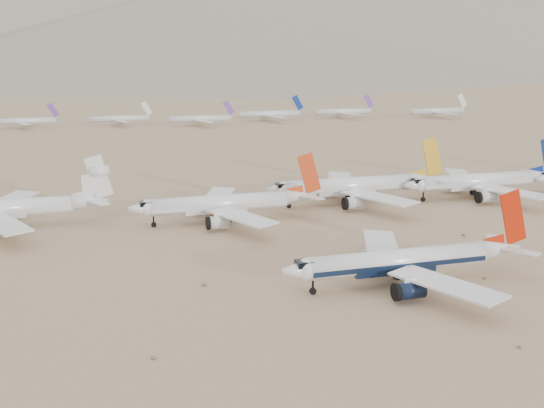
# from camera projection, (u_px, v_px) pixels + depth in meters

# --- Properties ---
(ground) EXTENTS (7000.00, 7000.00, 0.00)m
(ground) POSITION_uv_depth(u_px,v_px,m) (378.00, 295.00, 128.36)
(ground) COLOR #84674D
(ground) RESTS_ON ground
(main_airliner) EXTENTS (50.03, 48.87, 17.66)m
(main_airliner) POSITION_uv_depth(u_px,v_px,m) (408.00, 260.00, 133.01)
(main_airliner) COLOR silver
(main_airliner) RESTS_ON ground
(row2_navy_widebody) EXTENTS (51.04, 49.91, 18.16)m
(row2_navy_widebody) POSITION_uv_depth(u_px,v_px,m) (482.00, 181.00, 209.88)
(row2_navy_widebody) COLOR silver
(row2_navy_widebody) RESTS_ON ground
(row2_gold_tail) EXTENTS (53.35, 52.17, 18.99)m
(row2_gold_tail) POSITION_uv_depth(u_px,v_px,m) (356.00, 186.00, 201.92)
(row2_gold_tail) COLOR silver
(row2_gold_tail) RESTS_ON ground
(row2_orange_tail) EXTENTS (49.52, 48.45, 17.67)m
(row2_orange_tail) POSITION_uv_depth(u_px,v_px,m) (227.00, 204.00, 180.65)
(row2_orange_tail) COLOR silver
(row2_orange_tail) RESTS_ON ground
(row2_white_trijet) EXTENTS (51.13, 49.97, 18.12)m
(row2_white_trijet) POSITION_uv_depth(u_px,v_px,m) (7.00, 208.00, 174.34)
(row2_white_trijet) COLOR silver
(row2_white_trijet) RESTS_ON ground
(distant_storage_row) EXTENTS (479.21, 62.42, 15.57)m
(distant_storage_row) POSITION_uv_depth(u_px,v_px,m) (86.00, 120.00, 390.97)
(distant_storage_row) COLOR silver
(distant_storage_row) RESTS_ON ground
(foothills) EXTENTS (4637.50, 1395.00, 155.00)m
(foothills) POSITION_uv_depth(u_px,v_px,m) (378.00, 35.00, 1288.24)
(foothills) COLOR slate
(foothills) RESTS_ON ground
(desert_scrub) EXTENTS (219.83, 121.67, 0.63)m
(desert_scrub) POSITION_uv_depth(u_px,v_px,m) (282.00, 369.00, 98.18)
(desert_scrub) COLOR brown
(desert_scrub) RESTS_ON ground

